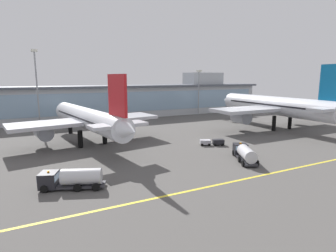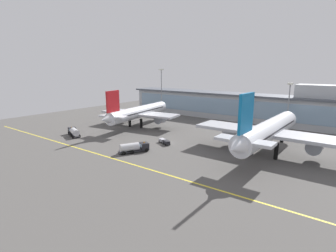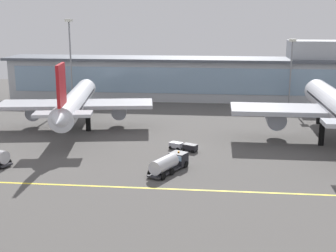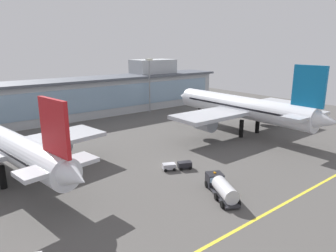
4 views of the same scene
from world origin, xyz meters
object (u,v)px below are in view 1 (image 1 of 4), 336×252
at_px(airliner_near_left, 88,119).
at_px(service_truck_far, 212,142).
at_px(fuel_tanker_truck, 244,153).
at_px(baggage_tug_near, 70,178).
at_px(apron_light_mast_centre, 36,78).
at_px(airliner_near_right, 275,106).
at_px(apron_light_mast_west, 199,85).

height_order(airliner_near_left, service_truck_far, airliner_near_left).
bearing_deg(fuel_tanker_truck, service_truck_far, 19.59).
distance_m(baggage_tug_near, apron_light_mast_centre, 56.13).
relative_size(airliner_near_left, airliner_near_right, 0.92).
xyz_separation_m(baggage_tug_near, apron_light_mast_centre, (-1.78, 54.29, 14.16)).
bearing_deg(service_truck_far, airliner_near_left, 174.84).
xyz_separation_m(airliner_near_right, service_truck_far, (-30.25, -9.28, -6.16)).
height_order(airliner_near_left, baggage_tug_near, airliner_near_left).
distance_m(fuel_tanker_truck, apron_light_mast_centre, 65.98).
height_order(airliner_near_left, apron_light_mast_centre, apron_light_mast_centre).
bearing_deg(baggage_tug_near, service_truck_far, -138.59).
height_order(apron_light_mast_west, apron_light_mast_centre, apron_light_mast_centre).
relative_size(airliner_near_left, baggage_tug_near, 5.01).
bearing_deg(fuel_tanker_truck, apron_light_mast_west, 1.08).
bearing_deg(fuel_tanker_truck, baggage_tug_near, 115.15).
relative_size(fuel_tanker_truck, apron_light_mast_centre, 0.38).
xyz_separation_m(airliner_near_left, service_truck_far, (25.50, -15.03, -5.18)).
bearing_deg(fuel_tanker_truck, airliner_near_left, 67.57).
distance_m(airliner_near_right, apron_light_mast_west, 38.12).
distance_m(airliner_near_left, airliner_near_right, 56.05).
distance_m(baggage_tug_near, apron_light_mast_west, 84.42).
relative_size(airliner_near_right, fuel_tanker_truck, 5.52).
distance_m(airliner_near_left, apron_light_mast_centre, 30.72).
bearing_deg(apron_light_mast_centre, airliner_near_left, -70.77).
bearing_deg(apron_light_mast_centre, fuel_tanker_truck, -58.55).
height_order(baggage_tug_near, service_truck_far, baggage_tug_near).
bearing_deg(baggage_tug_near, airliner_near_left, -84.29).
relative_size(airliner_near_right, service_truck_far, 8.89).
height_order(airliner_near_right, service_truck_far, airliner_near_right).
distance_m(airliner_near_right, baggage_tug_near, 67.18).
distance_m(airliner_near_right, service_truck_far, 32.24).
distance_m(airliner_near_right, apron_light_mast_centre, 73.86).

